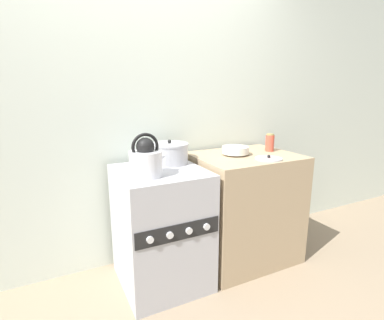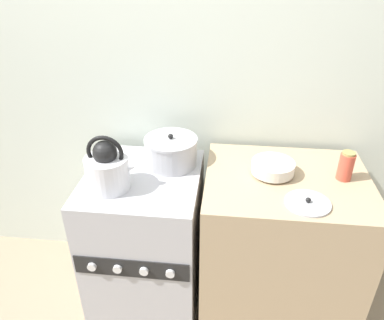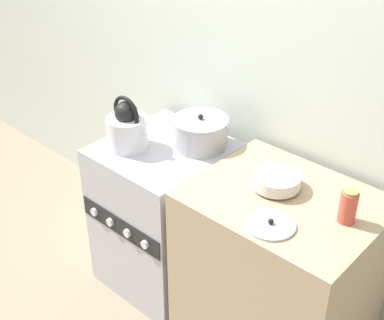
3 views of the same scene
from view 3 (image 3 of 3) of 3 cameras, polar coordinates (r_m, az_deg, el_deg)
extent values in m
plane|color=gray|center=(3.12, -6.93, -14.78)|extent=(12.00, 12.00, 0.00)
cube|color=silver|center=(2.86, 2.61, 11.13)|extent=(7.00, 0.06, 2.50)
cube|color=#B2B2B7|center=(2.99, -2.90, -5.82)|extent=(0.60, 0.64, 0.87)
cube|color=black|center=(2.76, -7.68, -7.05)|extent=(0.57, 0.01, 0.11)
cylinder|color=silver|center=(2.88, -10.39, -5.47)|extent=(0.04, 0.02, 0.04)
cylinder|color=silver|center=(2.79, -8.74, -6.57)|extent=(0.04, 0.02, 0.04)
cylinder|color=silver|center=(2.71, -6.94, -7.75)|extent=(0.04, 0.02, 0.04)
cylinder|color=silver|center=(2.64, -5.06, -8.97)|extent=(0.04, 0.02, 0.04)
cube|color=tan|center=(2.63, 9.09, -11.98)|extent=(0.82, 0.66, 0.90)
cylinder|color=silver|center=(2.73, -6.89, 2.95)|extent=(0.21, 0.21, 0.17)
sphere|color=black|center=(2.67, -7.04, 5.05)|extent=(0.12, 0.12, 0.12)
torus|color=black|center=(2.67, -7.04, 5.02)|extent=(0.18, 0.02, 0.18)
cone|color=silver|center=(2.65, -5.48, 2.73)|extent=(0.11, 0.05, 0.08)
cylinder|color=#B2B2B7|center=(2.72, 0.91, 2.80)|extent=(0.28, 0.28, 0.14)
cylinder|color=#B2B2B7|center=(2.68, 0.93, 4.24)|extent=(0.28, 0.28, 0.01)
sphere|color=black|center=(2.67, 0.93, 4.64)|extent=(0.03, 0.03, 0.03)
cylinder|color=beige|center=(2.40, 8.94, -2.81)|extent=(0.10, 0.10, 0.01)
cylinder|color=beige|center=(2.38, 9.00, -2.12)|extent=(0.22, 0.22, 0.06)
cylinder|color=#CC4C38|center=(2.23, 16.30, -4.85)|extent=(0.07, 0.07, 0.14)
cylinder|color=#998C4C|center=(2.19, 16.59, -3.27)|extent=(0.06, 0.06, 0.01)
cylinder|color=#B2B2B7|center=(2.18, 8.38, -6.85)|extent=(0.20, 0.20, 0.01)
sphere|color=black|center=(2.17, 8.41, -6.50)|extent=(0.02, 0.02, 0.02)
camera|label=1|loc=(2.55, -49.57, 0.98)|focal=28.00mm
camera|label=2|loc=(1.31, -43.39, 8.10)|focal=35.00mm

